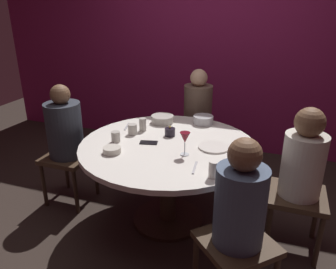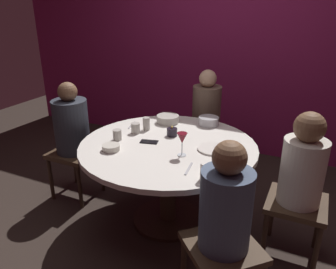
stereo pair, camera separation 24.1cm
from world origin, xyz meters
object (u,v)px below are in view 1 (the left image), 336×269
at_px(seated_diner_right, 303,166).
at_px(cell_phone, 149,143).
at_px(seated_diner_front_right, 240,208).
at_px(cup_center_front, 116,137).
at_px(cup_near_candle, 143,125).
at_px(dining_table, 168,160).
at_px(wine_glass, 185,139).
at_px(cup_by_right_diner, 132,129).
at_px(seated_diner_left, 65,132).
at_px(cup_by_left_diner, 214,169).
at_px(bowl_small_white, 112,150).
at_px(bowl_serving_large, 203,120).
at_px(seated_diner_back, 198,112).
at_px(candle_holder, 170,132).
at_px(dinner_plate, 214,147).
at_px(bowl_salad_center, 162,119).

xyz_separation_m(seated_diner_right, cell_phone, (-1.15, -0.04, 0.02)).
xyz_separation_m(seated_diner_front_right, cup_center_front, (-1.07, 0.56, 0.07)).
bearing_deg(cup_near_candle, dining_table, -33.26).
distance_m(wine_glass, cup_by_right_diner, 0.59).
bearing_deg(cell_phone, seated_diner_left, -105.87).
height_order(cup_by_left_diner, cup_center_front, cup_by_left_diner).
bearing_deg(cup_by_left_diner, seated_diner_front_right, -50.32).
height_order(bowl_small_white, cup_near_candle, cup_near_candle).
distance_m(cup_by_left_diner, cup_by_right_diner, 0.95).
relative_size(cell_phone, cup_by_right_diner, 1.58).
xyz_separation_m(dining_table, seated_diner_right, (1.00, 0.00, 0.12)).
height_order(bowl_serving_large, cup_by_left_diner, cup_by_left_diner).
height_order(dining_table, cup_near_candle, cup_near_candle).
distance_m(seated_diner_front_right, cup_by_left_diner, 0.33).
relative_size(seated_diner_back, seated_diner_right, 1.02).
xyz_separation_m(cup_near_candle, cup_center_front, (-0.11, -0.30, -0.01)).
xyz_separation_m(candle_holder, cell_phone, (-0.11, -0.20, -0.03)).
height_order(candle_holder, bowl_serving_large, candle_holder).
bearing_deg(cup_near_candle, bowl_serving_large, 37.91).
height_order(candle_holder, cup_center_front, candle_holder).
bearing_deg(bowl_small_white, dining_table, 41.00).
bearing_deg(wine_glass, bowl_small_white, -164.27).
xyz_separation_m(dinner_plate, bowl_salad_center, (-0.57, 0.40, 0.03)).
bearing_deg(candle_holder, dining_table, -75.99).
xyz_separation_m(dinner_plate, cup_center_front, (-0.77, -0.14, 0.04)).
distance_m(seated_diner_back, wine_glass, 1.10).
distance_m(seated_diner_left, cup_near_candle, 0.70).
distance_m(seated_diner_back, bowl_serving_large, 0.41).
relative_size(bowl_small_white, cup_by_left_diner, 1.17).
relative_size(seated_diner_back, bowl_salad_center, 5.55).
xyz_separation_m(seated_diner_left, candle_holder, (0.93, 0.17, 0.06)).
distance_m(dinner_plate, cup_near_candle, 0.68).
relative_size(seated_diner_front_right, cup_by_right_diner, 12.63).
bearing_deg(seated_diner_back, wine_glass, 9.59).
bearing_deg(seated_diner_left, cell_phone, -2.48).
height_order(seated_diner_back, bowl_small_white, seated_diner_back).
distance_m(seated_diner_left, wine_glass, 1.17).
bearing_deg(bowl_serving_large, cup_center_front, -130.69).
bearing_deg(bowl_small_white, cell_phone, 54.05).
bearing_deg(cell_phone, cup_by_right_diner, -136.27).
bearing_deg(dinner_plate, candle_holder, 163.12).
xyz_separation_m(wine_glass, bowl_small_white, (-0.52, -0.15, -0.11)).
bearing_deg(bowl_small_white, seated_diner_left, 155.04).
xyz_separation_m(candle_holder, cup_by_left_diner, (0.49, -0.58, 0.02)).
xyz_separation_m(seated_diner_right, seated_diner_front_right, (-0.34, -0.66, -0.01)).
bearing_deg(dining_table, seated_diner_right, 0.00).
xyz_separation_m(dining_table, bowl_salad_center, (-0.21, 0.45, 0.17)).
bearing_deg(wine_glass, cup_by_right_diner, 155.59).
xyz_separation_m(bowl_salad_center, bowl_small_white, (-0.13, -0.74, -0.01)).
bearing_deg(seated_diner_front_right, candle_holder, -4.72).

